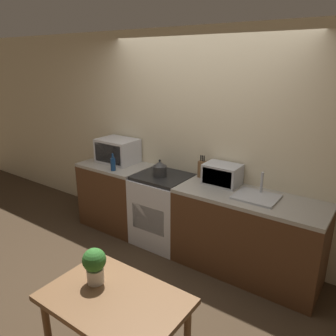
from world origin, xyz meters
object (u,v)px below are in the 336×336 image
object	(u,v)px
kettle	(160,169)
bottle	(113,164)
microwave	(117,151)
dining_table	(115,310)
stove_range	(163,209)
toaster_oven	(222,174)

from	to	relation	value
kettle	bottle	world-z (taller)	bottle
microwave	bottle	bearing A→B (deg)	-55.78
kettle	bottle	distance (m)	0.63
bottle	dining_table	xyz separation A→B (m)	(1.53, -1.57, -0.34)
microwave	dining_table	xyz separation A→B (m)	(1.74, -1.88, -0.41)
kettle	dining_table	xyz separation A→B (m)	(0.92, -1.75, -0.34)
bottle	stove_range	bearing A→B (deg)	18.47
microwave	dining_table	world-z (taller)	microwave
stove_range	bottle	world-z (taller)	bottle
microwave	toaster_oven	bearing A→B (deg)	2.04
stove_range	toaster_oven	bearing A→B (deg)	11.66
stove_range	kettle	world-z (taller)	kettle
stove_range	dining_table	xyz separation A→B (m)	(0.90, -1.78, 0.20)
dining_table	bottle	bearing A→B (deg)	134.20
bottle	dining_table	size ratio (longest dim) A/B	0.24
microwave	bottle	distance (m)	0.37
toaster_oven	dining_table	bearing A→B (deg)	-84.47
microwave	toaster_oven	xyz separation A→B (m)	(1.55, 0.06, -0.04)
kettle	microwave	bearing A→B (deg)	171.29
stove_range	bottle	bearing A→B (deg)	-161.53
dining_table	kettle	bearing A→B (deg)	117.81
kettle	bottle	xyz separation A→B (m)	(-0.61, -0.18, -0.00)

